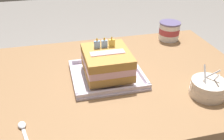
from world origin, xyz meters
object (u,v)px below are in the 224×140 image
object	(u,v)px
ice_cream_tub	(169,31)
serving_spoon_near_tray	(23,129)
foil_tray	(107,75)
bowl_stack	(208,88)
birthday_cake	(107,61)

from	to	relation	value
ice_cream_tub	serving_spoon_near_tray	distance (m)	0.91
foil_tray	bowl_stack	size ratio (longest dim) A/B	2.18
birthday_cake	serving_spoon_near_tray	size ratio (longest dim) A/B	1.45
bowl_stack	ice_cream_tub	size ratio (longest dim) A/B	1.18
bowl_stack	serving_spoon_near_tray	distance (m)	0.65
bowl_stack	ice_cream_tub	bearing A→B (deg)	81.03
foil_tray	serving_spoon_near_tray	size ratio (longest dim) A/B	1.97
birthday_cake	ice_cream_tub	xyz separation A→B (m)	(0.41, 0.30, -0.02)
ice_cream_tub	serving_spoon_near_tray	bearing A→B (deg)	-143.71
birthday_cake	ice_cream_tub	bearing A→B (deg)	35.68
birthday_cake	serving_spoon_near_tray	world-z (taller)	birthday_cake
foil_tray	serving_spoon_near_tray	xyz separation A→B (m)	(-0.32, -0.24, -0.00)
ice_cream_tub	serving_spoon_near_tray	world-z (taller)	ice_cream_tub
ice_cream_tub	birthday_cake	bearing A→B (deg)	-144.32
serving_spoon_near_tray	ice_cream_tub	bearing A→B (deg)	36.29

